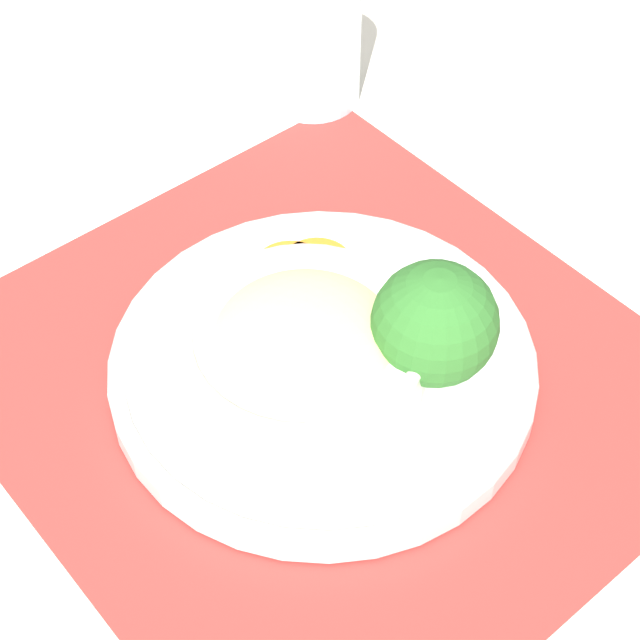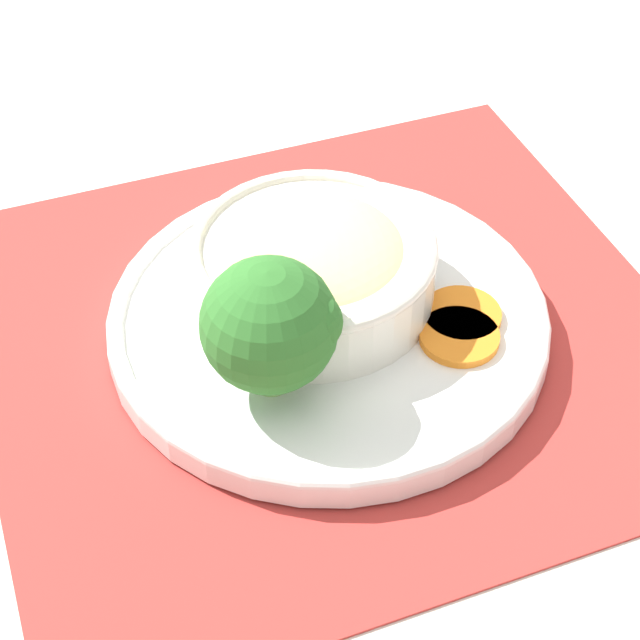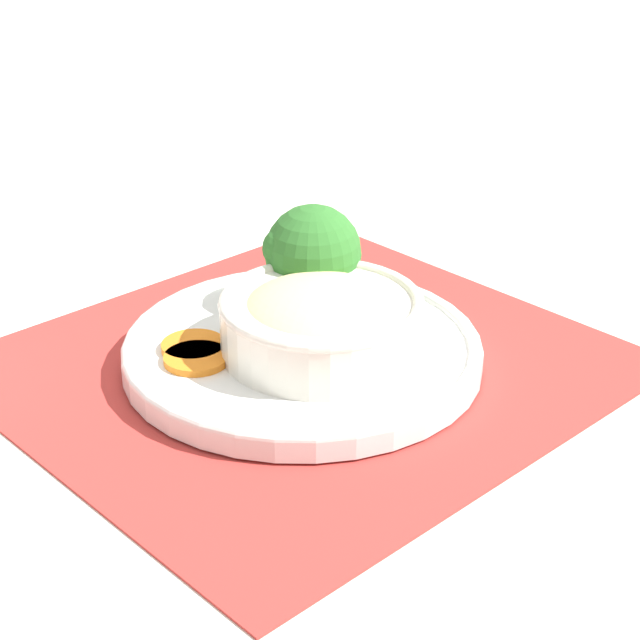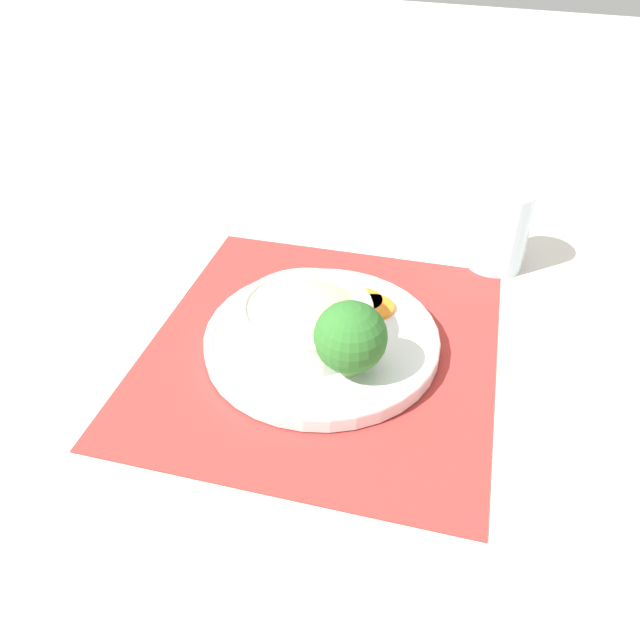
{
  "view_description": "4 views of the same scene",
  "coord_description": "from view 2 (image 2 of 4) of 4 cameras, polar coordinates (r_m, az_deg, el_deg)",
  "views": [
    {
      "loc": [
        0.36,
        -0.26,
        0.55
      ],
      "look_at": [
        -0.02,
        0.01,
        0.03
      ],
      "focal_mm": 60.0,
      "sensor_mm": 36.0,
      "label": 1
    },
    {
      "loc": [
        0.14,
        0.47,
        0.48
      ],
      "look_at": [
        0.01,
        0.02,
        0.03
      ],
      "focal_mm": 60.0,
      "sensor_mm": 36.0,
      "label": 2
    },
    {
      "loc": [
        -0.44,
        -0.58,
        0.41
      ],
      "look_at": [
        0.01,
        -0.01,
        0.04
      ],
      "focal_mm": 60.0,
      "sensor_mm": 36.0,
      "label": 3
    },
    {
      "loc": [
        0.54,
        0.19,
        0.48
      ],
      "look_at": [
        0.0,
        -0.0,
        0.04
      ],
      "focal_mm": 35.0,
      "sensor_mm": 36.0,
      "label": 4
    }
  ],
  "objects": [
    {
      "name": "bowl",
      "position": [
        0.66,
        -0.38,
        2.97
      ],
      "size": [
        0.15,
        0.15,
        0.05
      ],
      "color": "silver",
      "rests_on": "plate"
    },
    {
      "name": "plate",
      "position": [
        0.67,
        0.44,
        0.1
      ],
      "size": [
        0.28,
        0.28,
        0.02
      ],
      "color": "white",
      "rests_on": "placemat"
    },
    {
      "name": "ground_plane",
      "position": [
        0.68,
        0.44,
        -0.82
      ],
      "size": [
        4.0,
        4.0,
        0.0
      ],
      "primitive_type": "plane",
      "color": "beige"
    },
    {
      "name": "placemat",
      "position": [
        0.68,
        0.44,
        -0.7
      ],
      "size": [
        0.47,
        0.44,
        0.0
      ],
      "color": "#B2332D",
      "rests_on": "ground_plane"
    },
    {
      "name": "carrot_slice_middle",
      "position": [
        0.67,
        7.57,
        0.27
      ],
      "size": [
        0.05,
        0.05,
        0.01
      ],
      "color": "orange",
      "rests_on": "plate"
    },
    {
      "name": "broccoli_floret",
      "position": [
        0.6,
        -2.66,
        -0.28
      ],
      "size": [
        0.08,
        0.08,
        0.09
      ],
      "color": "#84AD5B",
      "rests_on": "plate"
    },
    {
      "name": "carrot_slice_near",
      "position": [
        0.66,
        7.44,
        -0.88
      ],
      "size": [
        0.05,
        0.05,
        0.01
      ],
      "color": "orange",
      "rests_on": "plate"
    }
  ]
}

